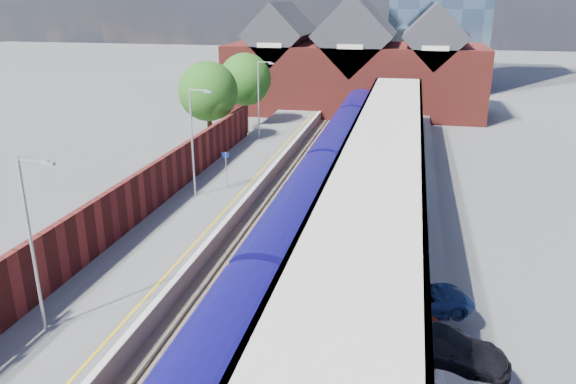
{
  "coord_description": "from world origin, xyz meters",
  "views": [
    {
      "loc": [
        6.82,
        -10.46,
        13.25
      ],
      "look_at": [
        0.26,
        19.47,
        2.6
      ],
      "focal_mm": 35.0,
      "sensor_mm": 36.0,
      "label": 1
    }
  ],
  "objects_px": {
    "lamp_post_b": "(33,235)",
    "platform_sign": "(226,164)",
    "lamp_post_c": "(194,136)",
    "train": "(324,173)",
    "lamp_post_d": "(260,95)",
    "parked_car_dark": "(439,347)",
    "parked_car_blue": "(422,298)",
    "parked_car_red": "(395,323)"
  },
  "relations": [
    {
      "from": "train",
      "to": "platform_sign",
      "type": "relative_size",
      "value": 26.36
    },
    {
      "from": "train",
      "to": "parked_car_dark",
      "type": "height_order",
      "value": "train"
    },
    {
      "from": "lamp_post_d",
      "to": "train",
      "type": "bearing_deg",
      "value": -58.48
    },
    {
      "from": "parked_car_blue",
      "to": "platform_sign",
      "type": "bearing_deg",
      "value": 26.44
    },
    {
      "from": "lamp_post_b",
      "to": "parked_car_red",
      "type": "distance_m",
      "value": 13.81
    },
    {
      "from": "train",
      "to": "parked_car_red",
      "type": "height_order",
      "value": "train"
    },
    {
      "from": "lamp_post_b",
      "to": "parked_car_dark",
      "type": "distance_m",
      "value": 15.16
    },
    {
      "from": "train",
      "to": "lamp_post_d",
      "type": "relative_size",
      "value": 9.41
    },
    {
      "from": "lamp_post_b",
      "to": "parked_car_blue",
      "type": "distance_m",
      "value": 15.32
    },
    {
      "from": "lamp_post_c",
      "to": "platform_sign",
      "type": "height_order",
      "value": "lamp_post_c"
    },
    {
      "from": "train",
      "to": "parked_car_dark",
      "type": "relative_size",
      "value": 13.61
    },
    {
      "from": "lamp_post_c",
      "to": "lamp_post_d",
      "type": "xyz_separation_m",
      "value": [
        0.0,
        16.0,
        0.0
      ]
    },
    {
      "from": "platform_sign",
      "to": "parked_car_blue",
      "type": "distance_m",
      "value": 18.66
    },
    {
      "from": "platform_sign",
      "to": "parked_car_dark",
      "type": "height_order",
      "value": "platform_sign"
    },
    {
      "from": "lamp_post_b",
      "to": "lamp_post_c",
      "type": "xyz_separation_m",
      "value": [
        0.0,
        16.0,
        0.0
      ]
    },
    {
      "from": "lamp_post_b",
      "to": "lamp_post_d",
      "type": "height_order",
      "value": "same"
    },
    {
      "from": "lamp_post_b",
      "to": "parked_car_blue",
      "type": "relative_size",
      "value": 1.65
    },
    {
      "from": "parked_car_dark",
      "to": "platform_sign",
      "type": "bearing_deg",
      "value": 49.4
    },
    {
      "from": "lamp_post_d",
      "to": "parked_car_red",
      "type": "bearing_deg",
      "value": -66.05
    },
    {
      "from": "parked_car_red",
      "to": "parked_car_dark",
      "type": "xyz_separation_m",
      "value": [
        1.58,
        -1.32,
        0.08
      ]
    },
    {
      "from": "lamp_post_c",
      "to": "lamp_post_d",
      "type": "height_order",
      "value": "same"
    },
    {
      "from": "lamp_post_d",
      "to": "parked_car_dark",
      "type": "height_order",
      "value": "lamp_post_d"
    },
    {
      "from": "lamp_post_b",
      "to": "lamp_post_c",
      "type": "height_order",
      "value": "same"
    },
    {
      "from": "lamp_post_d",
      "to": "parked_car_red",
      "type": "height_order",
      "value": "lamp_post_d"
    },
    {
      "from": "lamp_post_b",
      "to": "lamp_post_d",
      "type": "distance_m",
      "value": 32.0
    },
    {
      "from": "lamp_post_d",
      "to": "parked_car_blue",
      "type": "distance_m",
      "value": 31.12
    },
    {
      "from": "parked_car_dark",
      "to": "lamp_post_b",
      "type": "bearing_deg",
      "value": 105.02
    },
    {
      "from": "parked_car_red",
      "to": "platform_sign",
      "type": "bearing_deg",
      "value": 27.77
    },
    {
      "from": "platform_sign",
      "to": "parked_car_red",
      "type": "xyz_separation_m",
      "value": [
        11.83,
        -15.68,
        -1.07
      ]
    },
    {
      "from": "train",
      "to": "lamp_post_b",
      "type": "distance_m",
      "value": 20.93
    },
    {
      "from": "train",
      "to": "lamp_post_b",
      "type": "xyz_separation_m",
      "value": [
        -7.86,
        -19.19,
        2.87
      ]
    },
    {
      "from": "platform_sign",
      "to": "parked_car_blue",
      "type": "xyz_separation_m",
      "value": [
        12.87,
        -13.46,
        -1.1
      ]
    },
    {
      "from": "parked_car_red",
      "to": "parked_car_dark",
      "type": "height_order",
      "value": "parked_car_dark"
    },
    {
      "from": "lamp_post_b",
      "to": "parked_car_dark",
      "type": "height_order",
      "value": "lamp_post_b"
    },
    {
      "from": "lamp_post_c",
      "to": "platform_sign",
      "type": "xyz_separation_m",
      "value": [
        1.36,
        2.0,
        -2.3
      ]
    },
    {
      "from": "train",
      "to": "parked_car_blue",
      "type": "bearing_deg",
      "value": -66.49
    },
    {
      "from": "parked_car_dark",
      "to": "parked_car_blue",
      "type": "bearing_deg",
      "value": 19.75
    },
    {
      "from": "lamp_post_b",
      "to": "lamp_post_d",
      "type": "xyz_separation_m",
      "value": [
        0.0,
        32.0,
        0.0
      ]
    },
    {
      "from": "parked_car_dark",
      "to": "parked_car_red",
      "type": "bearing_deg",
      "value": 61.28
    },
    {
      "from": "lamp_post_c",
      "to": "parked_car_red",
      "type": "bearing_deg",
      "value": -46.06
    },
    {
      "from": "lamp_post_b",
      "to": "platform_sign",
      "type": "bearing_deg",
      "value": 85.67
    },
    {
      "from": "parked_car_red",
      "to": "parked_car_dark",
      "type": "distance_m",
      "value": 2.06
    }
  ]
}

